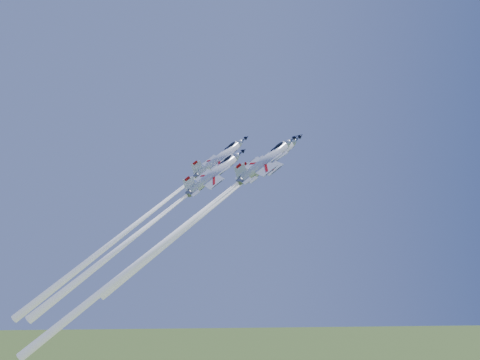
{
  "coord_description": "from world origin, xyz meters",
  "views": [
    {
      "loc": [
        -4.02,
        -102.57,
        103.56
      ],
      "look_at": [
        0.0,
        0.0,
        105.48
      ],
      "focal_mm": 40.0,
      "sensor_mm": 36.0,
      "label": 1
    }
  ],
  "objects_px": {
    "jet_left": "(143,218)",
    "jet_right": "(174,234)",
    "jet_lead": "(212,207)",
    "jet_slot": "(148,226)"
  },
  "relations": [
    {
      "from": "jet_lead",
      "to": "jet_left",
      "type": "distance_m",
      "value": 13.88
    },
    {
      "from": "jet_lead",
      "to": "jet_left",
      "type": "height_order",
      "value": "jet_lead"
    },
    {
      "from": "jet_right",
      "to": "jet_slot",
      "type": "height_order",
      "value": "jet_right"
    },
    {
      "from": "jet_left",
      "to": "jet_right",
      "type": "xyz_separation_m",
      "value": [
        7.32,
        -14.77,
        -1.96
      ]
    },
    {
      "from": "jet_slot",
      "to": "jet_lead",
      "type": "bearing_deg",
      "value": 102.31
    },
    {
      "from": "jet_lead",
      "to": "jet_right",
      "type": "distance_m",
      "value": 15.37
    },
    {
      "from": "jet_left",
      "to": "jet_right",
      "type": "bearing_deg",
      "value": 4.44
    },
    {
      "from": "jet_lead",
      "to": "jet_left",
      "type": "bearing_deg",
      "value": -117.76
    },
    {
      "from": "jet_lead",
      "to": "jet_slot",
      "type": "bearing_deg",
      "value": -77.69
    },
    {
      "from": "jet_left",
      "to": "jet_right",
      "type": "distance_m",
      "value": 16.6
    }
  ]
}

